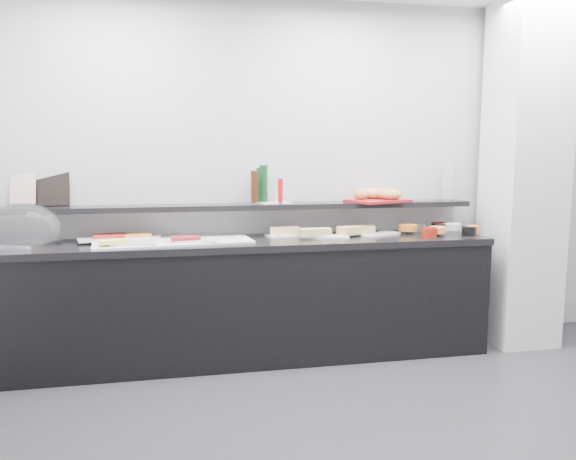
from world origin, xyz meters
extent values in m
cube|color=#ADB0B4|center=(0.00, 2.00, 1.35)|extent=(5.00, 0.02, 2.70)
cube|color=silver|center=(1.50, 1.65, 1.35)|extent=(0.50, 0.50, 2.70)
cube|color=black|center=(-0.70, 1.70, 0.42)|extent=(3.60, 0.60, 0.85)
cube|color=black|center=(-0.70, 1.70, 0.88)|extent=(3.62, 0.62, 0.05)
cube|color=black|center=(-0.70, 1.88, 1.13)|extent=(3.60, 0.25, 0.04)
cube|color=silver|center=(-2.29, 1.69, 0.92)|extent=(0.57, 0.49, 0.04)
ellipsoid|color=silver|center=(-2.25, 1.73, 1.03)|extent=(0.50, 0.34, 0.34)
cube|color=silver|center=(-1.24, 1.72, 0.91)|extent=(1.15, 0.64, 0.01)
cube|color=white|center=(-1.74, 1.82, 0.92)|extent=(0.38, 0.30, 0.01)
cube|color=maroon|center=(-1.69, 1.83, 0.94)|extent=(0.25, 0.18, 0.02)
cube|color=white|center=(-1.48, 1.83, 0.92)|extent=(0.31, 0.25, 0.01)
cube|color=orange|center=(-1.49, 1.82, 0.94)|extent=(0.20, 0.14, 0.02)
cube|color=silver|center=(-1.50, 1.57, 0.92)|extent=(0.32, 0.23, 0.01)
cube|color=#F0E75D|center=(-1.63, 1.54, 0.94)|extent=(0.21, 0.15, 0.02)
cube|color=white|center=(-1.08, 1.61, 0.92)|extent=(0.32, 0.24, 0.01)
cube|color=maroon|center=(-1.15, 1.60, 0.94)|extent=(0.21, 0.14, 0.02)
cube|color=white|center=(-0.37, 1.82, 0.91)|extent=(0.37, 0.22, 0.01)
cube|color=#DCBE73|center=(-0.40, 1.82, 0.94)|extent=(0.23, 0.12, 0.06)
cylinder|color=silver|center=(-0.40, 1.76, 0.92)|extent=(0.15, 0.08, 0.01)
cube|color=white|center=(-0.11, 1.69, 0.91)|extent=(0.37, 0.21, 0.01)
cube|color=#D4BB6F|center=(-0.20, 1.67, 0.94)|extent=(0.23, 0.10, 0.06)
cylinder|color=silver|center=(-0.08, 1.61, 0.92)|extent=(0.16, 0.04, 0.01)
cube|color=white|center=(0.34, 1.76, 0.91)|extent=(0.37, 0.28, 0.01)
cube|color=tan|center=(0.15, 1.75, 0.94)|extent=(0.31, 0.20, 0.06)
cylinder|color=silver|center=(0.28, 1.75, 0.92)|extent=(0.14, 0.10, 0.01)
cylinder|color=silver|center=(0.66, 1.77, 0.94)|extent=(0.16, 0.16, 0.07)
cylinder|color=orange|center=(0.59, 1.78, 0.95)|extent=(0.19, 0.19, 0.05)
cylinder|color=black|center=(0.89, 1.82, 0.94)|extent=(0.19, 0.19, 0.07)
cylinder|color=#63120E|center=(0.89, 1.85, 0.95)|extent=(0.14, 0.14, 0.05)
cylinder|color=white|center=(0.92, 1.80, 0.94)|extent=(0.21, 0.21, 0.07)
cylinder|color=white|center=(0.97, 1.78, 0.95)|extent=(0.19, 0.19, 0.05)
cylinder|color=maroon|center=(0.66, 1.56, 0.94)|extent=(0.14, 0.14, 0.07)
cylinder|color=#540D0C|center=(0.67, 1.57, 0.95)|extent=(0.13, 0.13, 0.05)
cylinder|color=white|center=(0.85, 1.57, 0.94)|extent=(0.17, 0.17, 0.07)
cylinder|color=orange|center=(0.76, 1.61, 0.95)|extent=(0.14, 0.14, 0.05)
cylinder|color=black|center=(1.01, 1.59, 0.94)|extent=(0.14, 0.14, 0.07)
cylinder|color=orange|center=(1.06, 1.61, 0.95)|extent=(0.13, 0.13, 0.05)
cube|color=black|center=(-2.09, 1.99, 1.28)|extent=(0.24, 0.09, 0.26)
cube|color=#DAAA9D|center=(-2.29, 1.98, 1.28)|extent=(0.18, 0.07, 0.22)
cube|color=white|center=(-0.47, 1.88, 1.16)|extent=(0.27, 0.20, 0.01)
cylinder|color=#103A19|center=(-0.57, 1.93, 1.29)|extent=(0.07, 0.07, 0.26)
cylinder|color=#3A1A0A|center=(-0.63, 1.84, 1.28)|extent=(0.05, 0.05, 0.24)
cylinder|color=#0F3A1A|center=(-0.55, 1.90, 1.30)|extent=(0.08, 0.08, 0.28)
cylinder|color=red|center=(-0.43, 1.83, 1.25)|extent=(0.05, 0.05, 0.18)
cylinder|color=white|center=(-0.44, 1.92, 1.20)|extent=(0.03, 0.03, 0.07)
cylinder|color=silver|center=(-0.32, 1.88, 1.20)|extent=(0.04, 0.04, 0.07)
cube|color=maroon|center=(0.35, 1.84, 1.16)|extent=(0.54, 0.46, 0.02)
ellipsoid|color=#D48351|center=(0.33, 1.96, 1.21)|extent=(0.16, 0.10, 0.08)
ellipsoid|color=tan|center=(0.37, 1.92, 1.21)|extent=(0.16, 0.12, 0.08)
ellipsoid|color=#B08843|center=(0.50, 1.94, 1.21)|extent=(0.15, 0.12, 0.08)
ellipsoid|color=#AD7242|center=(0.22, 1.85, 1.21)|extent=(0.13, 0.09, 0.08)
ellipsoid|color=#B47044|center=(0.42, 1.84, 1.21)|extent=(0.17, 0.14, 0.08)
ellipsoid|color=#B29144|center=(0.46, 1.80, 1.21)|extent=(0.16, 0.11, 0.08)
ellipsoid|color=#B57B45|center=(0.41, 1.88, 1.21)|extent=(0.15, 0.12, 0.08)
ellipsoid|color=#D18850|center=(0.49, 1.86, 1.21)|extent=(0.13, 0.10, 0.08)
cylinder|color=white|center=(0.97, 1.89, 1.30)|extent=(0.12, 0.12, 0.30)
camera|label=1|loc=(-1.22, -2.36, 1.53)|focal=35.00mm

